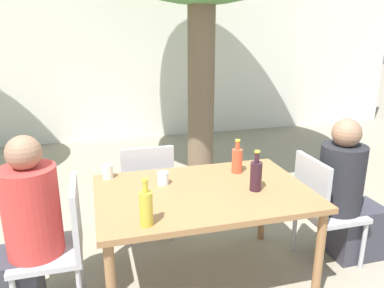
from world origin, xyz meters
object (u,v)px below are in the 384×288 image
at_px(person_seated_0, 21,239).
at_px(oil_cruet_0, 146,207).
at_px(patio_chair_0, 60,240).
at_px(soda_bottle_1, 237,160).
at_px(patio_chair_2, 147,186).
at_px(drinking_glass_0, 108,171).
at_px(dining_table_front, 203,200).
at_px(patio_chair_1, 322,205).
at_px(person_seated_1, 348,198).
at_px(wine_bottle_2, 256,175).
at_px(drinking_glass_1, 163,178).

xyz_separation_m(person_seated_0, oil_cruet_0, (0.75, -0.38, 0.30)).
distance_m(patio_chair_0, soda_bottle_1, 1.40).
distance_m(patio_chair_2, drinking_glass_0, 0.54).
distance_m(person_seated_0, soda_bottle_1, 1.61).
bearing_deg(soda_bottle_1, person_seated_0, -170.57).
distance_m(dining_table_front, oil_cruet_0, 0.62).
xyz_separation_m(oil_cruet_0, soda_bottle_1, (0.81, 0.64, -0.01)).
xyz_separation_m(patio_chair_1, person_seated_1, (0.23, -0.00, 0.03)).
bearing_deg(oil_cruet_0, drinking_glass_0, 102.52).
bearing_deg(dining_table_front, person_seated_0, -180.00).
xyz_separation_m(dining_table_front, patio_chair_1, (0.98, 0.00, -0.17)).
bearing_deg(person_seated_0, patio_chair_1, 90.00).
distance_m(person_seated_1, soda_bottle_1, 0.95).
height_order(patio_chair_0, wine_bottle_2, wine_bottle_2).
relative_size(patio_chair_0, person_seated_1, 0.75).
distance_m(person_seated_1, wine_bottle_2, 0.92).
height_order(dining_table_front, person_seated_1, person_seated_1).
relative_size(person_seated_1, drinking_glass_0, 11.39).
xyz_separation_m(patio_chair_1, oil_cruet_0, (-1.43, -0.38, 0.35)).
height_order(person_seated_0, person_seated_1, person_seated_0).
distance_m(person_seated_0, oil_cruet_0, 0.89).
bearing_deg(patio_chair_0, patio_chair_1, 90.00).
xyz_separation_m(soda_bottle_1, wine_bottle_2, (-0.00, -0.35, 0.01)).
height_order(patio_chair_1, wine_bottle_2, wine_bottle_2).
bearing_deg(person_seated_0, person_seated_1, 90.00).
relative_size(dining_table_front, wine_bottle_2, 5.11).
height_order(patio_chair_2, soda_bottle_1, soda_bottle_1).
bearing_deg(soda_bottle_1, oil_cruet_0, -141.87).
bearing_deg(soda_bottle_1, patio_chair_0, -168.97).
xyz_separation_m(dining_table_front, drinking_glass_0, (-0.63, 0.41, 0.13)).
relative_size(person_seated_1, oil_cruet_0, 4.14).
xyz_separation_m(wine_bottle_2, drinking_glass_0, (-0.98, 0.50, -0.06)).
bearing_deg(dining_table_front, wine_bottle_2, -15.03).
bearing_deg(person_seated_1, patio_chair_2, 64.32).
height_order(patio_chair_0, soda_bottle_1, soda_bottle_1).
relative_size(person_seated_1, drinking_glass_1, 12.67).
height_order(oil_cruet_0, wine_bottle_2, wine_bottle_2).
relative_size(dining_table_front, drinking_glass_1, 15.85).
bearing_deg(drinking_glass_0, person_seated_1, -12.54).
relative_size(patio_chair_0, patio_chair_1, 1.00).
relative_size(patio_chair_1, oil_cruet_0, 3.12).
height_order(person_seated_1, oil_cruet_0, person_seated_1).
height_order(patio_chair_1, drinking_glass_1, patio_chair_1).
bearing_deg(person_seated_0, dining_table_front, 90.00).
bearing_deg(dining_table_front, patio_chair_0, 180.00).
bearing_deg(oil_cruet_0, patio_chair_0, 143.94).
bearing_deg(dining_table_front, patio_chair_1, 0.00).
xyz_separation_m(person_seated_1, drinking_glass_0, (-1.84, 0.41, 0.26)).
bearing_deg(dining_table_front, oil_cruet_0, -140.44).
bearing_deg(drinking_glass_1, drinking_glass_0, 149.04).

